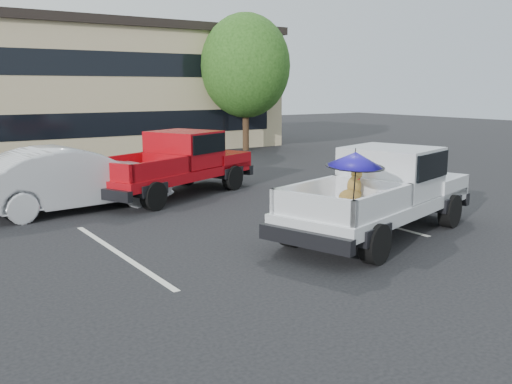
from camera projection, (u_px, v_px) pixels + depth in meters
ground at (306, 253)px, 11.02m from camera, size 90.00×90.00×0.00m
stripe_left at (119, 254)px, 11.00m from camera, size 0.12×5.00×0.01m
stripe_right at (349, 215)px, 14.30m from camera, size 0.12×5.00×0.01m
motel_building at (75, 86)px, 28.65m from camera, size 20.40×8.40×6.30m
tree_right at (246, 66)px, 28.25m from camera, size 4.46×4.46×6.78m
tree_back at (127, 65)px, 33.08m from camera, size 4.68×4.68×7.11m
silver_pickup at (386, 186)px, 12.38m from camera, size 6.01×3.50×2.06m
red_pickup at (181, 160)px, 17.01m from camera, size 6.00×4.08×1.88m
silver_sedan at (72, 179)px, 14.76m from camera, size 5.21×2.26×1.67m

